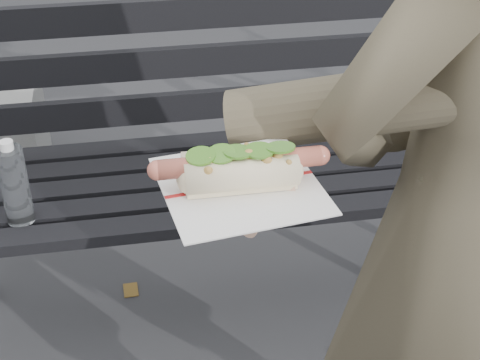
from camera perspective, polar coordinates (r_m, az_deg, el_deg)
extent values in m
cylinder|color=black|center=(2.07, 18.03, -6.26)|extent=(0.04, 0.04, 0.45)
cylinder|color=black|center=(2.32, 14.53, -1.04)|extent=(0.04, 0.04, 0.45)
cube|color=black|center=(1.73, -0.68, -3.09)|extent=(1.50, 0.07, 0.03)
cube|color=black|center=(1.80, -1.14, -1.41)|extent=(1.50, 0.07, 0.03)
cube|color=black|center=(1.88, -1.56, 0.13)|extent=(1.50, 0.07, 0.03)
cube|color=black|center=(1.95, -1.95, 1.56)|extent=(1.50, 0.07, 0.03)
cube|color=black|center=(2.03, -2.30, 2.88)|extent=(1.50, 0.07, 0.03)
cube|color=black|center=(2.12, 16.01, 9.24)|extent=(0.04, 0.03, 0.42)
cube|color=black|center=(2.00, -2.49, 5.90)|extent=(1.50, 0.02, 0.08)
cube|color=black|center=(1.95, -2.58, 9.30)|extent=(1.50, 0.02, 0.08)
cube|color=black|center=(1.90, -2.68, 12.89)|extent=(1.50, 0.02, 0.08)
cylinder|color=white|center=(1.72, -17.09, -0.42)|extent=(0.06, 0.06, 0.19)
cylinder|color=white|center=(1.67, -17.67, 2.57)|extent=(0.03, 0.03, 0.02)
imported|color=brown|center=(1.21, 17.11, -3.63)|extent=(0.66, 0.52, 1.59)
cylinder|color=brown|center=(1.02, 13.10, 6.26)|extent=(0.51, 0.23, 0.19)
cylinder|color=#D8A384|center=(0.93, 2.33, -0.47)|extent=(0.09, 0.08, 0.07)
ellipsoid|color=#D8A384|center=(0.92, 0.00, -1.31)|extent=(0.10, 0.12, 0.03)
cylinder|color=#D8A384|center=(0.88, -3.19, -2.63)|extent=(0.05, 0.02, 0.02)
cylinder|color=#D8A384|center=(0.90, -3.34, -1.89)|extent=(0.05, 0.02, 0.02)
cylinder|color=#D8A384|center=(0.92, -3.50, -1.18)|extent=(0.05, 0.02, 0.02)
cylinder|color=#D8A384|center=(0.93, -3.64, -0.49)|extent=(0.05, 0.02, 0.02)
cylinder|color=#D8A384|center=(0.87, 1.26, -3.16)|extent=(0.04, 0.05, 0.02)
cube|color=white|center=(0.91, 0.00, -0.42)|extent=(0.21, 0.21, 0.00)
cube|color=#B21E1E|center=(0.91, 0.00, -0.34)|extent=(0.19, 0.03, 0.00)
cylinder|color=#C6614C|center=(0.89, 0.00, 1.35)|extent=(0.20, 0.03, 0.02)
sphere|color=#C6614C|center=(0.88, -6.43, 0.76)|extent=(0.03, 0.03, 0.02)
sphere|color=#C6614C|center=(0.91, 6.23, 1.90)|extent=(0.02, 0.03, 0.02)
sphere|color=#9E6B2D|center=(0.87, -2.32, 1.42)|extent=(0.01, 0.01, 0.01)
sphere|color=#9E6B2D|center=(0.86, -2.43, 0.77)|extent=(0.01, 0.01, 0.01)
sphere|color=#9E6B2D|center=(0.90, 0.52, 2.70)|extent=(0.01, 0.01, 0.01)
sphere|color=#9E6B2D|center=(0.90, 2.64, 2.12)|extent=(0.01, 0.01, 0.01)
sphere|color=#9E6B2D|center=(0.88, 3.82, 1.37)|extent=(0.01, 0.01, 0.01)
sphere|color=#9E6B2D|center=(0.90, 2.68, 2.02)|extent=(0.01, 0.01, 0.01)
sphere|color=#9E6B2D|center=(0.91, 2.66, 2.29)|extent=(0.01, 0.01, 0.01)
sphere|color=#9E6B2D|center=(0.89, 3.15, 1.74)|extent=(0.01, 0.01, 0.01)
sphere|color=#9E6B2D|center=(0.90, -1.89, 2.08)|extent=(0.01, 0.01, 0.01)
sphere|color=#9E6B2D|center=(0.89, -2.21, 1.82)|extent=(0.01, 0.01, 0.01)
sphere|color=#9E6B2D|center=(0.88, 2.55, 1.76)|extent=(0.01, 0.01, 0.01)
sphere|color=#9E6B2D|center=(0.90, 0.51, 2.48)|extent=(0.01, 0.01, 0.01)
sphere|color=#9E6B2D|center=(0.90, 1.43, 2.09)|extent=(0.01, 0.01, 0.01)
sphere|color=#9E6B2D|center=(0.88, 2.98, 1.88)|extent=(0.01, 0.01, 0.01)
sphere|color=#9E6B2D|center=(0.90, 1.27, 2.24)|extent=(0.01, 0.01, 0.01)
sphere|color=#9E6B2D|center=(0.86, -2.51, 0.66)|extent=(0.01, 0.01, 0.01)
sphere|color=#9E6B2D|center=(0.89, -0.11, 2.43)|extent=(0.01, 0.01, 0.01)
sphere|color=#9E6B2D|center=(0.88, 2.09, 1.51)|extent=(0.01, 0.01, 0.01)
sphere|color=#9E6B2D|center=(0.87, -3.81, 0.72)|extent=(0.01, 0.01, 0.01)
sphere|color=#9E6B2D|center=(0.88, 2.54, 1.35)|extent=(0.01, 0.01, 0.01)
sphere|color=#9E6B2D|center=(0.88, -2.31, 1.31)|extent=(0.01, 0.01, 0.01)
sphere|color=#9E6B2D|center=(0.88, 0.61, 1.88)|extent=(0.01, 0.01, 0.01)
sphere|color=#9E6B2D|center=(0.88, 0.70, 1.95)|extent=(0.01, 0.01, 0.01)
sphere|color=#9E6B2D|center=(0.89, -3.41, 1.81)|extent=(0.01, 0.01, 0.01)
cylinder|color=#458123|center=(0.88, -3.09, 1.87)|extent=(0.04, 0.04, 0.01)
cylinder|color=#458123|center=(0.88, -1.48, 2.04)|extent=(0.04, 0.04, 0.01)
cylinder|color=#458123|center=(0.88, -0.18, 2.21)|extent=(0.04, 0.04, 0.01)
cylinder|color=#458123|center=(0.88, 1.51, 2.31)|extent=(0.04, 0.04, 0.01)
cylinder|color=#458123|center=(0.89, 3.16, 2.55)|extent=(0.04, 0.04, 0.01)
cube|color=brown|center=(2.64, 15.68, -2.42)|extent=(0.08, 0.08, 0.00)
cube|color=brown|center=(3.32, 10.02, 6.16)|extent=(0.09, 0.08, 0.00)
cube|color=brown|center=(3.03, 6.44, 3.64)|extent=(0.08, 0.09, 0.00)
cube|color=brown|center=(2.25, -8.47, -8.43)|extent=(0.04, 0.06, 0.00)
cube|color=brown|center=(2.07, 8.19, -13.22)|extent=(0.08, 0.06, 0.00)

